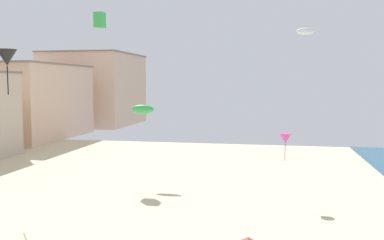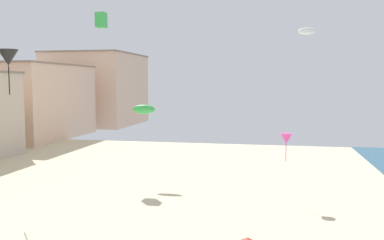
# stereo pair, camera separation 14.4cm
# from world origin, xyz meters

# --- Properties ---
(boardwalk_hotel_far) EXTENTS (11.76, 21.74, 12.69)m
(boardwalk_hotel_far) POSITION_xyz_m (-30.19, 60.80, 6.35)
(boardwalk_hotel_far) COLOR beige
(boardwalk_hotel_far) RESTS_ON ground
(boardwalk_hotel_distant) EXTENTS (17.82, 21.70, 16.07)m
(boardwalk_hotel_distant) POSITION_xyz_m (-30.19, 85.56, 8.04)
(boardwalk_hotel_distant) COLOR beige
(boardwalk_hotel_distant) RESTS_ON ground
(kite_green_parafoil) EXTENTS (2.23, 0.62, 0.87)m
(kite_green_parafoil) POSITION_xyz_m (-2.54, 33.94, 6.95)
(kite_green_parafoil) COLOR green
(kite_green_box) EXTENTS (1.00, 1.00, 1.57)m
(kite_green_box) POSITION_xyz_m (-8.21, 37.44, 16.01)
(kite_green_box) COLOR green
(kite_magenta_delta) EXTENTS (0.97, 0.97, 2.20)m
(kite_magenta_delta) POSITION_xyz_m (10.67, 29.16, 5.11)
(kite_magenta_delta) COLOR #DB3D9E
(kite_white_parafoil) EXTENTS (1.70, 0.47, 0.66)m
(kite_white_parafoil) POSITION_xyz_m (12.57, 36.54, 14.27)
(kite_white_parafoil) COLOR white
(kite_black_delta_2) EXTENTS (1.51, 1.51, 3.44)m
(kite_black_delta_2) POSITION_xyz_m (-10.23, 24.54, 11.38)
(kite_black_delta_2) COLOR black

